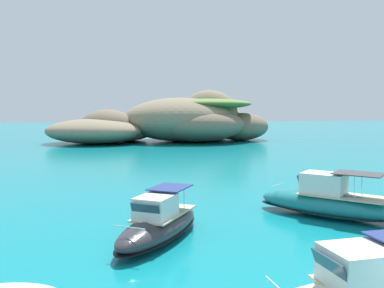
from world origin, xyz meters
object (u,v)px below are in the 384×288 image
islet_large (201,120)px  motorboat_charcoal (159,224)px  motorboat_teal (330,202)px  islet_small (103,130)px

islet_large → motorboat_charcoal: 55.27m
islet_large → motorboat_teal: bearing=-99.5°
motorboat_teal → islet_large: bearing=80.5°
islet_small → motorboat_charcoal: size_ratio=3.55×
islet_large → motorboat_teal: size_ratio=4.11×
motorboat_charcoal → motorboat_teal: 8.71m
islet_large → islet_small: size_ratio=1.33×
islet_large → motorboat_charcoal: bearing=-108.1°
islet_small → motorboat_teal: islet_small is taller
motorboat_charcoal → islet_large: bearing=71.9°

